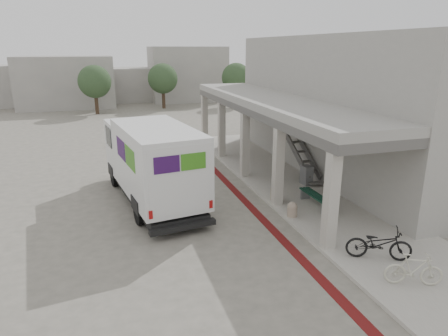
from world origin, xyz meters
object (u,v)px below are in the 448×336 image
object	(u,v)px
bench	(316,198)
bicycle_black	(379,244)
fedex_truck	(151,160)
bicycle_cream	(414,269)
utility_cabinet	(306,175)

from	to	relation	value
bench	bicycle_black	size ratio (longest dim) A/B	1.04
fedex_truck	bicycle_cream	distance (m)	10.69
bicycle_black	bicycle_cream	distance (m)	1.48
fedex_truck	utility_cabinet	world-z (taller)	fedex_truck
fedex_truck	bicycle_cream	bearing A→B (deg)	-64.18
fedex_truck	bench	bearing A→B (deg)	-33.03
fedex_truck	bicycle_cream	world-z (taller)	fedex_truck
fedex_truck	utility_cabinet	size ratio (longest dim) A/B	9.14
fedex_truck	bicycle_black	world-z (taller)	fedex_truck
fedex_truck	bicycle_black	bearing A→B (deg)	-59.14
fedex_truck	bench	size ratio (longest dim) A/B	4.06
utility_cabinet	fedex_truck	bearing A→B (deg)	173.28
bench	bicycle_black	world-z (taller)	bicycle_black
fedex_truck	bench	distance (m)	7.07
utility_cabinet	bicycle_black	bearing A→B (deg)	-104.83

